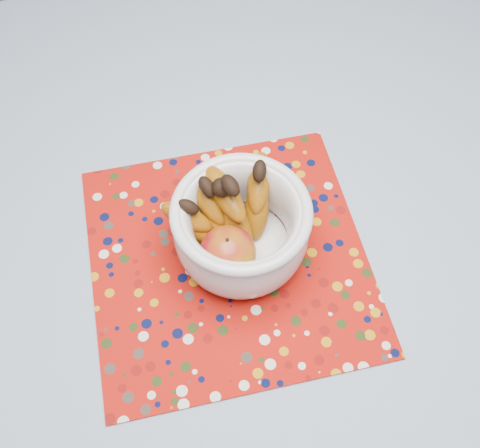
{
  "coord_description": "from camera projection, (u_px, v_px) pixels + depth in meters",
  "views": [
    {
      "loc": [
        -0.15,
        -0.43,
        1.52
      ],
      "look_at": [
        -0.02,
        -0.05,
        0.83
      ],
      "focal_mm": 42.0,
      "sensor_mm": 36.0,
      "label": 1
    }
  ],
  "objects": [
    {
      "name": "table",
      "position": [
        245.0,
        246.0,
        0.96
      ],
      "size": [
        1.2,
        1.2,
        0.75
      ],
      "color": "brown",
      "rests_on": "ground"
    },
    {
      "name": "tablecloth",
      "position": [
        246.0,
        222.0,
        0.89
      ],
      "size": [
        1.32,
        1.32,
        0.01
      ],
      "primitive_type": "cube",
      "color": "slate",
      "rests_on": "table"
    },
    {
      "name": "placemat",
      "position": [
        228.0,
        258.0,
        0.85
      ],
      "size": [
        0.45,
        0.45,
        0.0
      ],
      "primitive_type": "cube",
      "rotation": [
        0.0,
        0.0,
        -0.1
      ],
      "color": "#9C0F08",
      "rests_on": "tablecloth"
    },
    {
      "name": "fruit_bowl",
      "position": [
        235.0,
        222.0,
        0.8
      ],
      "size": [
        0.23,
        0.21,
        0.16
      ],
      "color": "silver",
      "rests_on": "placemat"
    }
  ]
}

